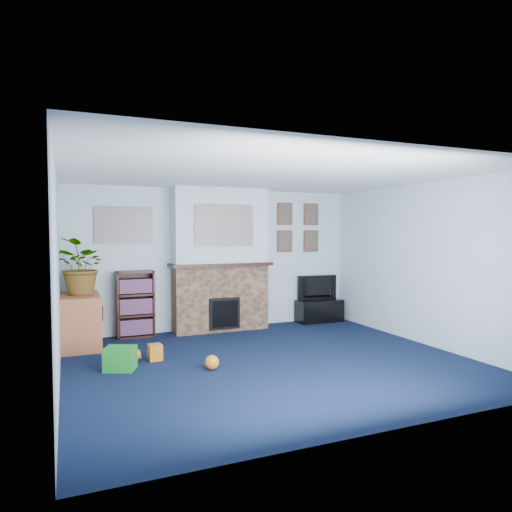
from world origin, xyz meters
name	(u,v)px	position (x,y,z in m)	size (l,w,h in m)	color
floor	(271,361)	(0.00, 0.00, 0.00)	(5.00, 4.50, 0.01)	black
ceiling	(271,174)	(0.00, 0.00, 2.40)	(5.00, 4.50, 0.01)	white
wall_back	(217,259)	(0.00, 2.25, 1.20)	(5.00, 0.04, 2.40)	silver
wall_front	(385,289)	(0.00, -2.25, 1.20)	(5.00, 0.04, 2.40)	silver
wall_left	(57,276)	(-2.50, 0.00, 1.20)	(0.04, 4.50, 2.40)	silver
wall_right	(424,264)	(2.50, 0.00, 1.20)	(0.04, 4.50, 2.40)	silver
chimney_breast	(220,261)	(0.00, 2.05, 1.18)	(1.72, 0.50, 2.40)	brown
collage_main	(224,225)	(0.00, 1.84, 1.78)	(1.00, 0.03, 0.68)	gray
collage_left	(124,225)	(-1.55, 2.23, 1.78)	(0.90, 0.03, 0.58)	gray
portrait_tl	(285,214)	(1.30, 2.23, 2.00)	(0.30, 0.03, 0.40)	brown
portrait_tr	(311,214)	(1.85, 2.23, 2.00)	(0.30, 0.03, 0.40)	brown
portrait_bl	(285,241)	(1.30, 2.23, 1.50)	(0.30, 0.03, 0.40)	brown
portrait_br	(311,241)	(1.85, 2.23, 1.50)	(0.30, 0.03, 0.40)	brown
tv_stand	(319,310)	(1.92, 2.03, 0.23)	(0.86, 0.36, 0.41)	black
television	(319,288)	(1.92, 2.05, 0.63)	(0.78, 0.10, 0.45)	black
bookshelf	(135,305)	(-1.40, 2.11, 0.50)	(0.58, 0.28, 1.05)	black
sideboard	(80,323)	(-2.24, 1.75, 0.35)	(0.55, 0.99, 0.77)	#A75A35
potted_plant	(83,266)	(-2.19, 1.70, 1.18)	(0.74, 0.65, 0.83)	#26661E
mantel_clock	(221,259)	(-0.01, 2.00, 1.22)	(0.10, 0.06, 0.13)	gold
mantel_candle	(239,258)	(0.32, 2.00, 1.23)	(0.05, 0.05, 0.17)	#B2BFC6
mantel_teddy	(193,260)	(-0.48, 2.00, 1.22)	(0.14, 0.14, 0.14)	gray
mantel_can	(259,258)	(0.69, 2.00, 1.21)	(0.07, 0.07, 0.13)	orange
green_crate	(120,359)	(-1.83, 0.37, 0.14)	(0.35, 0.28, 0.28)	#198C26
toy_ball	(212,362)	(-0.80, -0.04, 0.09)	(0.18, 0.18, 0.18)	orange
toy_block	(155,352)	(-1.36, 0.64, 0.11)	(0.17, 0.17, 0.21)	orange
toy_tube	(130,356)	(-1.68, 0.68, 0.07)	(0.12, 0.12, 0.26)	orange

